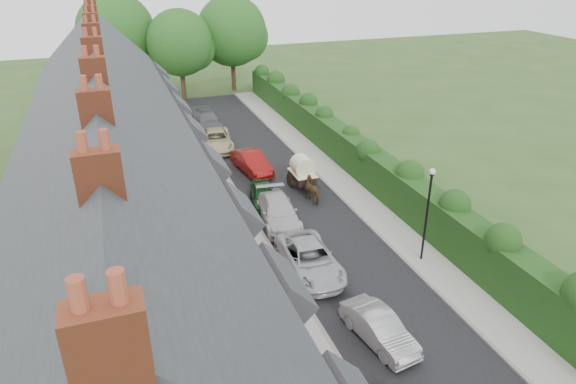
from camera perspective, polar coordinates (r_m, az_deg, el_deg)
name	(u,v)px	position (r m, az deg, el deg)	size (l,w,h in m)	color
ground	(404,323)	(23.36, 12.78, -13.99)	(140.00, 140.00, 0.00)	#2D4C1E
road	(302,213)	(31.36, 1.59, -2.33)	(6.00, 58.00, 0.02)	black
pavement_hedge_side	(362,202)	(32.89, 8.28, -1.12)	(2.20, 58.00, 0.12)	#9A9892
pavement_house_side	(241,222)	(30.32, -5.23, -3.36)	(1.70, 58.00, 0.12)	#9A9892
kerb_hedge_side	(348,205)	(32.45, 6.63, -1.39)	(0.18, 58.00, 0.13)	gray
kerb_house_side	(254,220)	(30.49, -3.78, -3.12)	(0.18, 58.00, 0.13)	gray
hedge	(390,176)	(33.07, 11.22, 1.75)	(2.10, 58.00, 2.85)	#193E13
terrace_row	(115,175)	(26.84, -18.62, 1.85)	(9.05, 40.50, 11.50)	#9B3D27
garden_wall_row	(228,227)	(29.08, -6.67, -3.87)	(0.35, 40.35, 1.10)	brown
lamppost	(428,204)	(26.06, 15.32, -1.25)	(0.32, 0.32, 5.16)	black
tree_far_left	(183,44)	(56.23, -11.59, 15.79)	(7.14, 6.80, 9.29)	#332316
tree_far_right	(235,33)	(59.23, -5.93, 17.20)	(7.98, 7.60, 10.31)	#332316
tree_far_back	(120,34)	(58.54, -18.12, 16.35)	(8.40, 8.00, 10.82)	#332316
car_silver_a	(379,328)	(21.88, 10.08, -14.66)	(1.36, 3.90, 1.29)	#9F9EA3
car_silver_b	(310,259)	(25.57, 2.45, -7.46)	(2.41, 5.22, 1.45)	#B7B9BF
car_white	(278,212)	(29.94, -1.10, -2.18)	(2.05, 5.05, 1.47)	silver
car_green	(263,195)	(32.08, -2.74, -0.38)	(1.56, 3.87, 1.32)	#103816
car_red	(252,162)	(36.96, -4.04, 3.31)	(1.57, 4.50, 1.48)	maroon
car_beige	(216,140)	(41.78, -7.97, 5.75)	(2.43, 5.28, 1.47)	#C5B88E
car_grey	(207,120)	(47.08, -8.97, 7.92)	(2.01, 4.95, 1.44)	#54575B
horse	(313,190)	(32.55, 2.83, 0.21)	(0.82, 1.81, 1.53)	#533A1E
horse_cart	(302,170)	(33.97, 1.61, 2.42)	(1.48, 3.26, 2.35)	black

